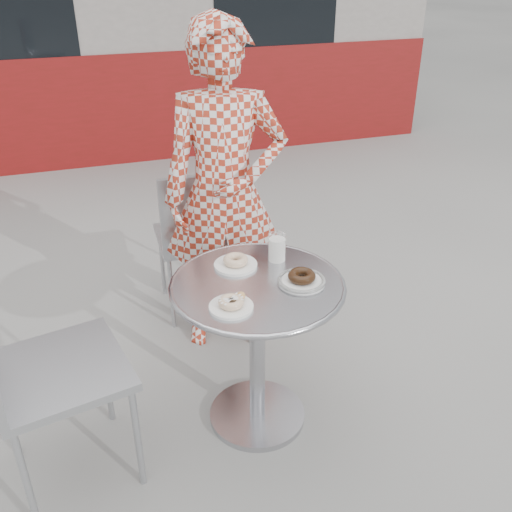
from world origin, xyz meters
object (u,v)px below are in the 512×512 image
object	(u,v)px
seated_person	(225,195)
milk_cup	(277,248)
chair_far	(198,266)
plate_checker	(302,279)
bistro_table	(257,319)
plate_far	(236,263)
plate_near	(232,304)
chair_left	(64,413)

from	to	relation	value
seated_person	milk_cup	world-z (taller)	seated_person
chair_far	plate_checker	size ratio (longest dim) A/B	4.64
bistro_table	seated_person	xyz separation A→B (m)	(0.05, 0.64, 0.28)
bistro_table	plate_far	xyz separation A→B (m)	(-0.04, 0.15, 0.19)
plate_checker	milk_cup	bearing A→B (deg)	98.24
plate_checker	milk_cup	world-z (taller)	milk_cup
chair_far	bistro_table	bearing A→B (deg)	94.10
plate_near	chair_left	bearing A→B (deg)	172.07
chair_left	milk_cup	world-z (taller)	chair_left
chair_left	milk_cup	xyz separation A→B (m)	(0.92, 0.19, 0.45)
bistro_table	chair_far	distance (m)	0.98
bistro_table	plate_far	world-z (taller)	plate_far
seated_person	plate_far	world-z (taller)	seated_person
chair_left	plate_far	size ratio (longest dim) A/B	5.52
seated_person	chair_left	bearing A→B (deg)	-128.27
plate_far	plate_near	bearing A→B (deg)	-109.17
milk_cup	plate_checker	bearing A→B (deg)	-81.76
plate_far	milk_cup	world-z (taller)	milk_cup
seated_person	plate_checker	bearing A→B (deg)	-68.29
chair_left	seated_person	xyz separation A→B (m)	(0.83, 0.68, 0.51)
seated_person	plate_checker	xyz separation A→B (m)	(0.11, -0.69, -0.09)
milk_cup	chair_far	bearing A→B (deg)	102.04
milk_cup	chair_left	bearing A→B (deg)	-168.14
chair_far	plate_near	xyz separation A→B (m)	(-0.11, -1.08, 0.45)
chair_far	plate_near	distance (m)	1.17
bistro_table	plate_far	size ratio (longest dim) A/B	3.96
chair_left	plate_far	world-z (taller)	chair_left
chair_far	plate_far	distance (m)	0.91
chair_far	plate_checker	xyz separation A→B (m)	(0.20, -1.00, 0.45)
bistro_table	plate_near	world-z (taller)	plate_near
chair_far	chair_left	xyz separation A→B (m)	(-0.75, -0.99, 0.03)
bistro_table	chair_far	xyz separation A→B (m)	(-0.04, 0.95, -0.26)
bistro_table	plate_near	distance (m)	0.27
bistro_table	chair_far	bearing A→B (deg)	92.19
plate_near	chair_far	bearing A→B (deg)	84.42
bistro_table	milk_cup	bearing A→B (deg)	47.92
chair_left	milk_cup	distance (m)	1.04
chair_far	chair_left	bearing A→B (deg)	54.95
chair_far	milk_cup	world-z (taller)	chair_far
chair_far	seated_person	distance (m)	0.63
plate_near	milk_cup	bearing A→B (deg)	45.58
chair_left	plate_checker	distance (m)	1.03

